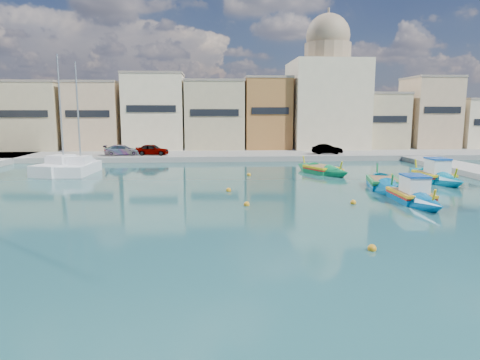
# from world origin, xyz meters

# --- Properties ---
(ground) EXTENTS (160.00, 160.00, 0.00)m
(ground) POSITION_xyz_m (0.00, 0.00, 0.00)
(ground) COLOR #123638
(ground) RESTS_ON ground
(north_quay) EXTENTS (80.00, 8.00, 0.60)m
(north_quay) POSITION_xyz_m (0.00, 32.00, 0.30)
(north_quay) COLOR gray
(north_quay) RESTS_ON ground
(north_townhouses) EXTENTS (83.20, 7.87, 10.19)m
(north_townhouses) POSITION_xyz_m (6.68, 39.36, 5.00)
(north_townhouses) COLOR tan
(north_townhouses) RESTS_ON ground
(church_block) EXTENTS (10.00, 10.00, 19.10)m
(church_block) POSITION_xyz_m (10.00, 40.00, 8.41)
(church_block) COLOR beige
(church_block) RESTS_ON ground
(parked_cars) EXTENTS (28.36, 2.14, 1.30)m
(parked_cars) POSITION_xyz_m (-9.51, 30.50, 1.22)
(parked_cars) COLOR #4C1919
(parked_cars) RESTS_ON north_quay
(luzzu_turquoise_cabin) EXTENTS (2.12, 8.49, 2.71)m
(luzzu_turquoise_cabin) POSITION_xyz_m (6.34, 5.49, 0.33)
(luzzu_turquoise_cabin) COLOR #005998
(luzzu_turquoise_cabin) RESTS_ON ground
(luzzu_blue_cabin) EXTENTS (2.23, 8.45, 2.98)m
(luzzu_blue_cabin) POSITION_xyz_m (11.95, 13.19, 0.36)
(luzzu_blue_cabin) COLOR #007397
(luzzu_blue_cabin) RESTS_ON ground
(luzzu_cyan_mid) EXTENTS (3.89, 8.90, 2.56)m
(luzzu_cyan_mid) POSITION_xyz_m (6.56, 10.36, 0.27)
(luzzu_cyan_mid) COLOR #00619E
(luzzu_cyan_mid) RESTS_ON ground
(luzzu_green) EXTENTS (4.82, 7.67, 2.37)m
(luzzu_green) POSITION_xyz_m (3.88, 18.26, 0.25)
(luzzu_green) COLOR #0B7741
(luzzu_green) RESTS_ON ground
(yacht_north) EXTENTS (2.77, 8.24, 10.85)m
(yacht_north) POSITION_xyz_m (-18.19, 21.18, 0.43)
(yacht_north) COLOR white
(yacht_north) RESTS_ON ground
(yacht_midnorth) EXTENTS (4.97, 8.52, 11.58)m
(yacht_midnorth) POSITION_xyz_m (-19.38, 21.16, 0.46)
(yacht_midnorth) COLOR white
(yacht_midnorth) RESTS_ON ground
(mooring_buoys) EXTENTS (22.25, 23.83, 0.36)m
(mooring_buoys) POSITION_xyz_m (1.97, 7.64, 0.08)
(mooring_buoys) COLOR orange
(mooring_buoys) RESTS_ON ground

